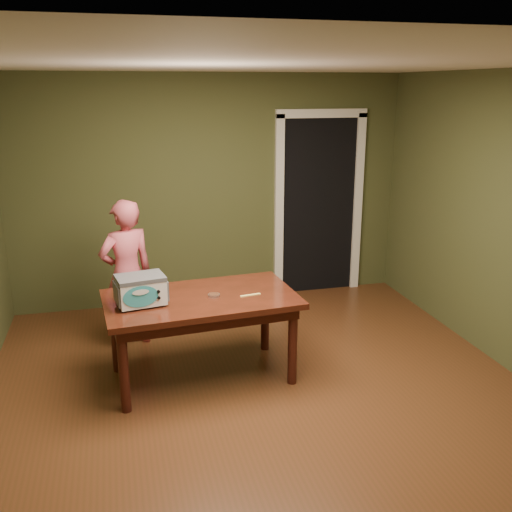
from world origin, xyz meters
name	(u,v)px	position (x,y,z in m)	size (l,w,h in m)	color
floor	(269,406)	(0.00, 0.00, 0.00)	(5.00, 5.00, 0.00)	#532C17
room_shell	(270,195)	(0.00, 0.00, 1.71)	(4.52, 5.02, 2.61)	#404625
doorway	(310,202)	(1.30, 2.78, 1.06)	(1.10, 0.66, 2.25)	black
dining_table	(201,308)	(-0.43, 0.61, 0.65)	(1.66, 1.02, 0.75)	#33140B
toy_oven	(141,289)	(-0.93, 0.54, 0.88)	(0.44, 0.33, 0.25)	#4C4F54
baking_pan	(214,295)	(-0.32, 0.58, 0.76)	(0.10, 0.10, 0.02)	silver
spatula	(250,295)	(-0.02, 0.53, 0.75)	(0.18, 0.03, 0.01)	#FFDF6E
child	(127,274)	(-1.01, 1.45, 0.72)	(0.53, 0.35, 1.45)	#D15664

